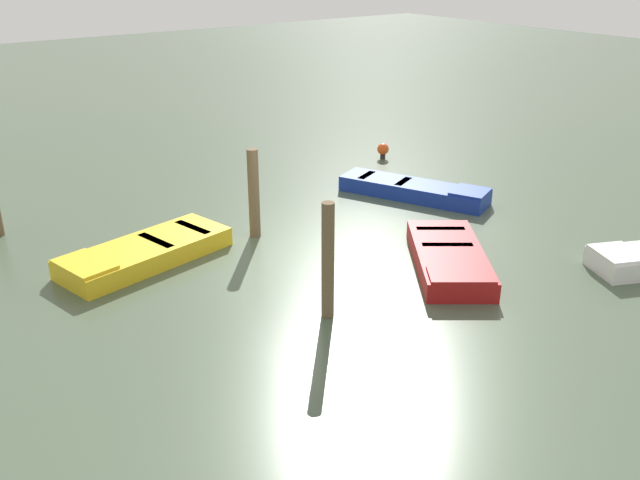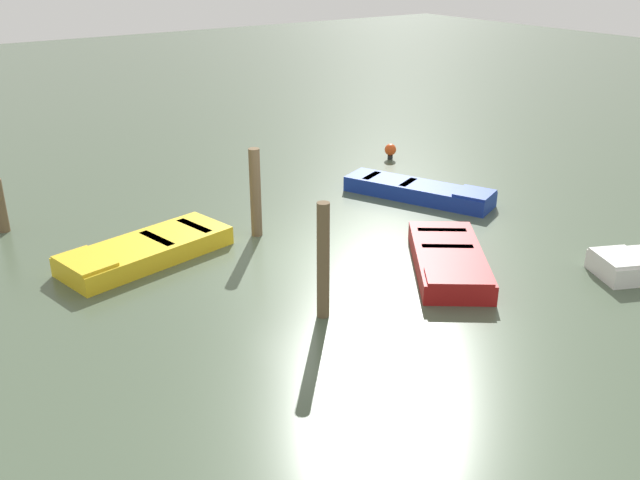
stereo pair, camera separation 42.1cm
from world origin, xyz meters
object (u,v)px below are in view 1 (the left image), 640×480
(rowboat_red, at_px, (449,258))
(mooring_piling_far_right, at_px, (254,193))
(rowboat_yellow, at_px, (145,252))
(mooring_piling_mid_right, at_px, (328,261))
(marker_buoy, at_px, (383,150))
(rowboat_blue, at_px, (415,190))

(rowboat_red, relative_size, mooring_piling_far_right, 1.67)
(rowboat_yellow, bearing_deg, mooring_piling_far_right, 164.51)
(mooring_piling_mid_right, relative_size, marker_buoy, 4.52)
(rowboat_red, relative_size, marker_buoy, 7.13)
(rowboat_blue, bearing_deg, mooring_piling_mid_right, -80.57)
(rowboat_red, height_order, rowboat_blue, same)
(mooring_piling_far_right, xyz_separation_m, marker_buoy, (-6.46, -2.95, -0.74))
(rowboat_yellow, distance_m, marker_buoy, 9.48)
(mooring_piling_mid_right, bearing_deg, mooring_piling_far_right, -102.93)
(rowboat_blue, relative_size, mooring_piling_mid_right, 1.84)
(marker_buoy, bearing_deg, rowboat_red, 58.61)
(rowboat_red, height_order, rowboat_yellow, same)
(rowboat_red, bearing_deg, marker_buoy, -174.86)
(rowboat_blue, bearing_deg, mooring_piling_far_right, -117.03)
(rowboat_yellow, xyz_separation_m, mooring_piling_far_right, (-2.61, 0.17, 0.81))
(mooring_piling_far_right, bearing_deg, rowboat_blue, 176.63)
(rowboat_yellow, distance_m, mooring_piling_mid_right, 4.54)
(rowboat_blue, height_order, rowboat_yellow, same)
(rowboat_red, distance_m, rowboat_blue, 4.28)
(rowboat_red, height_order, mooring_piling_mid_right, mooring_piling_mid_right)
(rowboat_red, bearing_deg, rowboat_blue, -177.61)
(rowboat_red, relative_size, rowboat_yellow, 0.90)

